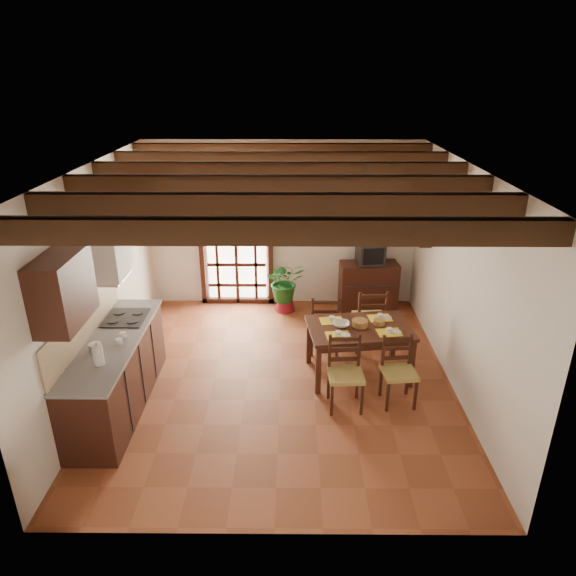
{
  "coord_description": "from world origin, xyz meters",
  "views": [
    {
      "loc": [
        0.15,
        -5.84,
        3.82
      ],
      "look_at": [
        0.1,
        0.4,
        1.15
      ],
      "focal_mm": 32.0,
      "sensor_mm": 36.0,
      "label": 1
    }
  ],
  "objects_px": {
    "chair_far_left": "(324,333)",
    "chair_far_right": "(369,329)",
    "sideboard": "(368,286)",
    "crt_tv": "(370,253)",
    "potted_plant": "(285,279)",
    "dining_table": "(359,333)",
    "chair_near_left": "(345,386)",
    "kitchen_counter": "(116,372)",
    "chair_near_right": "(398,383)",
    "pendant_lamp": "(365,224)"
  },
  "relations": [
    {
      "from": "dining_table",
      "to": "sideboard",
      "type": "xyz_separation_m",
      "value": [
        0.42,
        2.1,
        -0.22
      ]
    },
    {
      "from": "crt_tv",
      "to": "chair_near_left",
      "type": "bearing_deg",
      "value": -109.95
    },
    {
      "from": "chair_near_left",
      "to": "crt_tv",
      "type": "distance_m",
      "value": 2.98
    },
    {
      "from": "crt_tv",
      "to": "pendant_lamp",
      "type": "distance_m",
      "value": 2.3
    },
    {
      "from": "kitchen_counter",
      "to": "potted_plant",
      "type": "xyz_separation_m",
      "value": [
        1.99,
        2.72,
        0.1
      ]
    },
    {
      "from": "chair_near_left",
      "to": "dining_table",
      "type": "bearing_deg",
      "value": 68.45
    },
    {
      "from": "dining_table",
      "to": "crt_tv",
      "type": "bearing_deg",
      "value": 71.44
    },
    {
      "from": "potted_plant",
      "to": "pendant_lamp",
      "type": "height_order",
      "value": "pendant_lamp"
    },
    {
      "from": "sideboard",
      "to": "potted_plant",
      "type": "bearing_deg",
      "value": -179.21
    },
    {
      "from": "sideboard",
      "to": "crt_tv",
      "type": "bearing_deg",
      "value": -93.5
    },
    {
      "from": "chair_near_left",
      "to": "sideboard",
      "type": "relative_size",
      "value": 0.93
    },
    {
      "from": "chair_far_right",
      "to": "dining_table",
      "type": "bearing_deg",
      "value": 67.36
    },
    {
      "from": "chair_far_left",
      "to": "pendant_lamp",
      "type": "distance_m",
      "value": 1.92
    },
    {
      "from": "crt_tv",
      "to": "pendant_lamp",
      "type": "height_order",
      "value": "pendant_lamp"
    },
    {
      "from": "potted_plant",
      "to": "chair_near_left",
      "type": "bearing_deg",
      "value": -74.37
    },
    {
      "from": "chair_far_right",
      "to": "pendant_lamp",
      "type": "relative_size",
      "value": 1.15
    },
    {
      "from": "kitchen_counter",
      "to": "chair_near_right",
      "type": "bearing_deg",
      "value": 1.54
    },
    {
      "from": "chair_near_right",
      "to": "crt_tv",
      "type": "xyz_separation_m",
      "value": [
        0.0,
        2.73,
        0.74
      ]
    },
    {
      "from": "crt_tv",
      "to": "kitchen_counter",
      "type": "bearing_deg",
      "value": -147.16
    },
    {
      "from": "dining_table",
      "to": "potted_plant",
      "type": "xyz_separation_m",
      "value": [
        -1.0,
        1.99,
        -0.06
      ]
    },
    {
      "from": "dining_table",
      "to": "chair_near_right",
      "type": "xyz_separation_m",
      "value": [
        0.42,
        -0.63,
        -0.36
      ]
    },
    {
      "from": "potted_plant",
      "to": "crt_tv",
      "type": "bearing_deg",
      "value": 4.06
    },
    {
      "from": "chair_far_left",
      "to": "chair_far_right",
      "type": "relative_size",
      "value": 0.93
    },
    {
      "from": "chair_far_left",
      "to": "crt_tv",
      "type": "bearing_deg",
      "value": -119.02
    },
    {
      "from": "crt_tv",
      "to": "potted_plant",
      "type": "xyz_separation_m",
      "value": [
        -1.42,
        -0.1,
        -0.44
      ]
    },
    {
      "from": "dining_table",
      "to": "pendant_lamp",
      "type": "xyz_separation_m",
      "value": [
        0.0,
        0.1,
        1.45
      ]
    },
    {
      "from": "potted_plant",
      "to": "chair_far_right",
      "type": "bearing_deg",
      "value": -45.82
    },
    {
      "from": "pendant_lamp",
      "to": "chair_near_left",
      "type": "bearing_deg",
      "value": -106.56
    },
    {
      "from": "potted_plant",
      "to": "sideboard",
      "type": "bearing_deg",
      "value": 4.29
    },
    {
      "from": "kitchen_counter",
      "to": "pendant_lamp",
      "type": "xyz_separation_m",
      "value": [
        2.99,
        0.82,
        1.6
      ]
    },
    {
      "from": "chair_near_right",
      "to": "chair_near_left",
      "type": "bearing_deg",
      "value": -178.61
    },
    {
      "from": "kitchen_counter",
      "to": "potted_plant",
      "type": "distance_m",
      "value": 3.37
    },
    {
      "from": "chair_far_right",
      "to": "pendant_lamp",
      "type": "bearing_deg",
      "value": 64.57
    },
    {
      "from": "kitchen_counter",
      "to": "chair_far_left",
      "type": "height_order",
      "value": "kitchen_counter"
    },
    {
      "from": "dining_table",
      "to": "chair_far_left",
      "type": "bearing_deg",
      "value": 116.21
    },
    {
      "from": "chair_far_right",
      "to": "potted_plant",
      "type": "bearing_deg",
      "value": -49.69
    },
    {
      "from": "chair_near_left",
      "to": "potted_plant",
      "type": "bearing_deg",
      "value": 102.8
    },
    {
      "from": "chair_far_left",
      "to": "crt_tv",
      "type": "xyz_separation_m",
      "value": [
        0.84,
        1.46,
        0.73
      ]
    },
    {
      "from": "dining_table",
      "to": "kitchen_counter",
      "type": "bearing_deg",
      "value": -173.69
    },
    {
      "from": "kitchen_counter",
      "to": "sideboard",
      "type": "height_order",
      "value": "kitchen_counter"
    },
    {
      "from": "kitchen_counter",
      "to": "chair_far_right",
      "type": "bearing_deg",
      "value": 23.96
    },
    {
      "from": "chair_far_left",
      "to": "chair_far_right",
      "type": "distance_m",
      "value": 0.67
    },
    {
      "from": "crt_tv",
      "to": "dining_table",
      "type": "bearing_deg",
      "value": -108.0
    },
    {
      "from": "kitchen_counter",
      "to": "potted_plant",
      "type": "bearing_deg",
      "value": 53.75
    },
    {
      "from": "dining_table",
      "to": "chair_far_left",
      "type": "distance_m",
      "value": 0.83
    },
    {
      "from": "crt_tv",
      "to": "chair_far_right",
      "type": "bearing_deg",
      "value": -103.95
    },
    {
      "from": "kitchen_counter",
      "to": "potted_plant",
      "type": "height_order",
      "value": "potted_plant"
    },
    {
      "from": "kitchen_counter",
      "to": "sideboard",
      "type": "bearing_deg",
      "value": 39.62
    },
    {
      "from": "kitchen_counter",
      "to": "chair_far_right",
      "type": "height_order",
      "value": "kitchen_counter"
    },
    {
      "from": "sideboard",
      "to": "crt_tv",
      "type": "height_order",
      "value": "crt_tv"
    }
  ]
}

